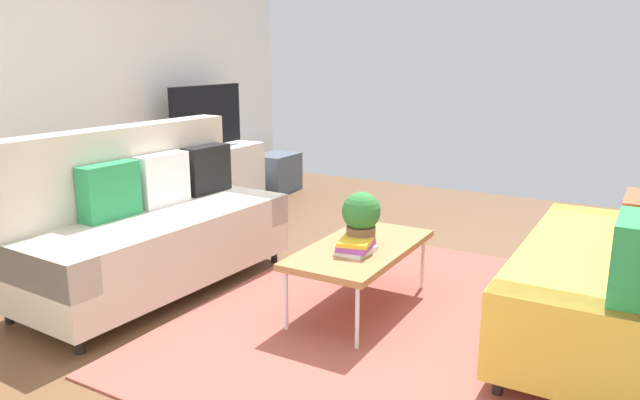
{
  "coord_description": "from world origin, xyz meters",
  "views": [
    {
      "loc": [
        -3.0,
        -1.54,
        1.58
      ],
      "look_at": [
        0.29,
        0.36,
        0.65
      ],
      "focal_mm": 33.56,
      "sensor_mm": 36.0,
      "label": 1
    }
  ],
  "objects_px": {
    "couch_green": "(618,268)",
    "tv": "(207,118)",
    "bottle_0": "(180,143)",
    "couch_beige": "(149,224)",
    "bottle_1": "(188,146)",
    "storage_trunk": "(277,173)",
    "coffee_table": "(361,250)",
    "tv_console": "(208,180)",
    "potted_plant": "(361,218)",
    "table_book_0": "(356,250)",
    "vase_0": "(161,148)"
  },
  "relations": [
    {
      "from": "table_book_0",
      "to": "bottle_0",
      "type": "relative_size",
      "value": 1.0
    },
    {
      "from": "tv",
      "to": "bottle_1",
      "type": "relative_size",
      "value": 6.88
    },
    {
      "from": "couch_green",
      "to": "coffee_table",
      "type": "bearing_deg",
      "value": 101.06
    },
    {
      "from": "couch_beige",
      "to": "potted_plant",
      "type": "bearing_deg",
      "value": 106.81
    },
    {
      "from": "couch_green",
      "to": "tv",
      "type": "bearing_deg",
      "value": 73.22
    },
    {
      "from": "storage_trunk",
      "to": "bottle_0",
      "type": "distance_m",
      "value": 1.61
    },
    {
      "from": "potted_plant",
      "to": "tv",
      "type": "bearing_deg",
      "value": 59.12
    },
    {
      "from": "bottle_0",
      "to": "vase_0",
      "type": "bearing_deg",
      "value": 151.17
    },
    {
      "from": "bottle_0",
      "to": "table_book_0",
      "type": "bearing_deg",
      "value": -115.1
    },
    {
      "from": "tv_console",
      "to": "tv",
      "type": "distance_m",
      "value": 0.63
    },
    {
      "from": "vase_0",
      "to": "coffee_table",
      "type": "bearing_deg",
      "value": -108.79
    },
    {
      "from": "tv_console",
      "to": "bottle_0",
      "type": "relative_size",
      "value": 5.86
    },
    {
      "from": "storage_trunk",
      "to": "vase_0",
      "type": "bearing_deg",
      "value": 174.9
    },
    {
      "from": "potted_plant",
      "to": "bottle_1",
      "type": "distance_m",
      "value": 2.68
    },
    {
      "from": "coffee_table",
      "to": "couch_beige",
      "type": "bearing_deg",
      "value": 105.1
    },
    {
      "from": "couch_beige",
      "to": "tv",
      "type": "relative_size",
      "value": 1.94
    },
    {
      "from": "couch_beige",
      "to": "storage_trunk",
      "type": "xyz_separation_m",
      "value": [
        2.91,
        0.92,
        -0.23
      ]
    },
    {
      "from": "vase_0",
      "to": "bottle_0",
      "type": "height_order",
      "value": "bottle_0"
    },
    {
      "from": "couch_green",
      "to": "bottle_0",
      "type": "distance_m",
      "value": 3.91
    },
    {
      "from": "tv",
      "to": "bottle_1",
      "type": "distance_m",
      "value": 0.39
    },
    {
      "from": "couch_green",
      "to": "storage_trunk",
      "type": "distance_m",
      "value": 4.39
    },
    {
      "from": "tv_console",
      "to": "potted_plant",
      "type": "height_order",
      "value": "potted_plant"
    },
    {
      "from": "tv",
      "to": "bottle_1",
      "type": "xyz_separation_m",
      "value": [
        -0.31,
        -0.02,
        -0.24
      ]
    },
    {
      "from": "bottle_0",
      "to": "coffee_table",
      "type": "bearing_deg",
      "value": -112.82
    },
    {
      "from": "vase_0",
      "to": "tv_console",
      "type": "bearing_deg",
      "value": -4.93
    },
    {
      "from": "potted_plant",
      "to": "vase_0",
      "type": "height_order",
      "value": "vase_0"
    },
    {
      "from": "couch_green",
      "to": "storage_trunk",
      "type": "bearing_deg",
      "value": 59.01
    },
    {
      "from": "bottle_0",
      "to": "bottle_1",
      "type": "height_order",
      "value": "bottle_0"
    },
    {
      "from": "bottle_0",
      "to": "couch_beige",
      "type": "bearing_deg",
      "value": -144.83
    },
    {
      "from": "coffee_table",
      "to": "potted_plant",
      "type": "height_order",
      "value": "potted_plant"
    },
    {
      "from": "couch_beige",
      "to": "coffee_table",
      "type": "bearing_deg",
      "value": 108.0
    },
    {
      "from": "couch_green",
      "to": "tv_console",
      "type": "height_order",
      "value": "couch_green"
    },
    {
      "from": "couch_beige",
      "to": "table_book_0",
      "type": "xyz_separation_m",
      "value": [
        0.25,
        -1.45,
        -0.02
      ]
    },
    {
      "from": "potted_plant",
      "to": "bottle_1",
      "type": "relative_size",
      "value": 2.41
    },
    {
      "from": "couch_green",
      "to": "bottle_0",
      "type": "xyz_separation_m",
      "value": [
        0.73,
        3.83,
        0.31
      ]
    },
    {
      "from": "couch_green",
      "to": "vase_0",
      "type": "relative_size",
      "value": 11.47
    },
    {
      "from": "couch_beige",
      "to": "bottle_0",
      "type": "distance_m",
      "value": 1.74
    },
    {
      "from": "bottle_1",
      "to": "table_book_0",
      "type": "bearing_deg",
      "value": -117.06
    },
    {
      "from": "tv",
      "to": "coffee_table",
      "type": "bearing_deg",
      "value": -120.5
    },
    {
      "from": "storage_trunk",
      "to": "bottle_0",
      "type": "height_order",
      "value": "bottle_0"
    },
    {
      "from": "tv_console",
      "to": "potted_plant",
      "type": "distance_m",
      "value": 2.87
    },
    {
      "from": "couch_beige",
      "to": "bottle_1",
      "type": "height_order",
      "value": "couch_beige"
    },
    {
      "from": "tv",
      "to": "storage_trunk",
      "type": "distance_m",
      "value": 1.32
    },
    {
      "from": "vase_0",
      "to": "couch_beige",
      "type": "bearing_deg",
      "value": -138.94
    },
    {
      "from": "couch_green",
      "to": "tv",
      "type": "height_order",
      "value": "tv"
    },
    {
      "from": "vase_0",
      "to": "couch_green",
      "type": "bearing_deg",
      "value": -98.22
    },
    {
      "from": "coffee_table",
      "to": "tv",
      "type": "xyz_separation_m",
      "value": [
        1.43,
        2.43,
        0.56
      ]
    },
    {
      "from": "bottle_0",
      "to": "storage_trunk",
      "type": "bearing_deg",
      "value": -2.27
    },
    {
      "from": "couch_beige",
      "to": "couch_green",
      "type": "bearing_deg",
      "value": 106.09
    },
    {
      "from": "potted_plant",
      "to": "storage_trunk",
      "type": "bearing_deg",
      "value": 42.67
    }
  ]
}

